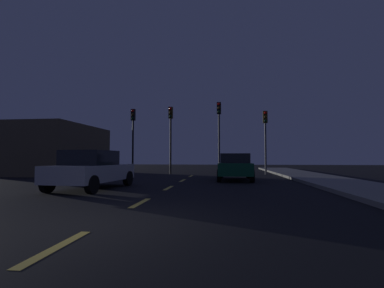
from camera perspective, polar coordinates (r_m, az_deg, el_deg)
name	(u,v)px	position (r m, az deg, el deg)	size (l,w,h in m)	color
ground_plane	(171,187)	(12.12, -4.25, -8.64)	(80.00, 80.00, 0.00)	black
sidewalk_curb_right	(357,187)	(12.99, 30.63, -7.54)	(3.00, 40.00, 0.15)	gray
lane_stripe_nearest	(57,247)	(4.47, -25.82, -18.39)	(0.16, 1.60, 0.01)	#EACC4C
lane_stripe_second	(140,203)	(7.88, -10.48, -11.71)	(0.16, 1.60, 0.01)	#EACC4C
lane_stripe_third	(168,188)	(11.54, -4.82, -8.92)	(0.16, 1.60, 0.01)	#EACC4C
lane_stripe_fourth	(183,180)	(15.27, -1.94, -7.44)	(0.16, 1.60, 0.01)	#EACC4C
lane_stripe_fifth	(191,176)	(19.02, -0.21, -6.54)	(0.16, 1.60, 0.01)	#EACC4C
traffic_signal_far_left	(133,128)	(22.44, -11.95, 3.14)	(0.32, 0.38, 5.07)	black
traffic_signal_center_left	(171,127)	(21.67, -4.38, 3.47)	(0.32, 0.38, 5.18)	black
traffic_signal_center_right	(219,124)	(21.30, 5.53, 4.07)	(0.32, 0.38, 5.46)	#2D2D30
traffic_signal_far_right	(265,130)	(21.45, 14.74, 2.83)	(0.32, 0.38, 4.72)	#4C4C51
car_stopped_ahead	(235,167)	(15.68, 8.76, -4.56)	(1.91, 4.08, 1.46)	#0F4C2D
car_adjacent_lane	(92,169)	(11.78, -19.73, -4.91)	(2.16, 4.20, 1.52)	silver
storefront_left	(57,150)	(23.97, -25.91, -1.08)	(5.26, 7.77, 3.70)	brown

